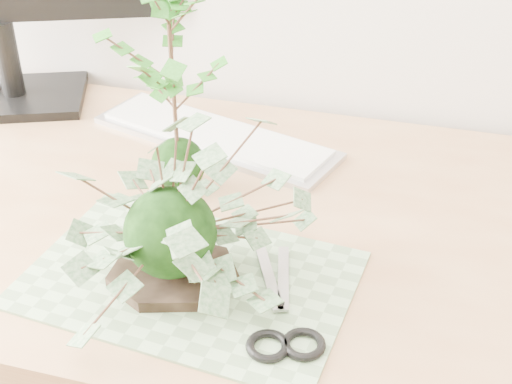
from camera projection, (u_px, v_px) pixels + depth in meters
desk at (230, 259)px, 1.08m from camera, size 1.60×0.70×0.74m
cutting_mat at (189, 279)px, 0.90m from camera, size 0.43×0.31×0.00m
stone_dish at (174, 274)px, 0.89m from camera, size 0.21×0.21×0.01m
ivy_kokedama at (167, 195)px, 0.83m from camera, size 0.39×0.39×0.23m
maple_kokedama at (170, 38)px, 0.95m from camera, size 0.20×0.20×0.34m
keyboard at (215, 136)px, 1.20m from camera, size 0.45×0.25×0.02m
scissors at (275, 328)px, 0.81m from camera, size 0.10×0.21×0.01m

